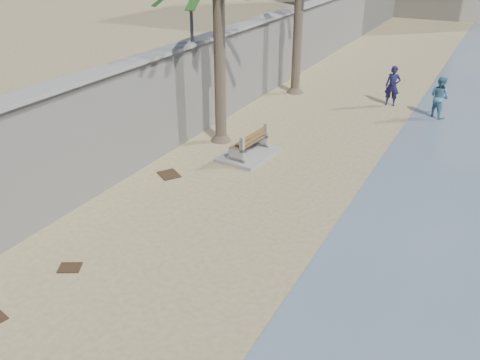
% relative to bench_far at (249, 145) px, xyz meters
% --- Properties ---
extents(seawall, '(0.45, 70.00, 3.50)m').
position_rel_bench_far_xyz_m(seawall, '(-2.94, 8.97, 1.34)').
color(seawall, gray).
rests_on(seawall, ground_plane).
extents(wall_cap, '(0.80, 70.00, 0.12)m').
position_rel_bench_far_xyz_m(wall_cap, '(-2.94, 8.97, 3.14)').
color(wall_cap, gray).
rests_on(wall_cap, seawall).
extents(bench_far, '(1.69, 2.34, 0.93)m').
position_rel_bench_far_xyz_m(bench_far, '(0.00, 0.00, 0.00)').
color(bench_far, gray).
rests_on(bench_far, ground_plane).
extents(person_a, '(0.77, 0.55, 2.07)m').
position_rel_bench_far_xyz_m(person_a, '(3.13, 8.29, 0.63)').
color(person_a, '#16153A').
rests_on(person_a, ground_plane).
extents(person_b, '(1.19, 1.13, 1.97)m').
position_rel_bench_far_xyz_m(person_b, '(5.26, 7.56, 0.58)').
color(person_b, teal).
rests_on(person_b, ground_plane).
extents(debris_c, '(0.95, 0.90, 0.03)m').
position_rel_bench_far_xyz_m(debris_c, '(-1.63, -2.63, -0.39)').
color(debris_c, '#382616').
rests_on(debris_c, ground_plane).
extents(debris_d, '(0.65, 0.61, 0.03)m').
position_rel_bench_far_xyz_m(debris_d, '(-0.76, -8.00, -0.39)').
color(debris_d, '#382616').
rests_on(debris_d, ground_plane).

